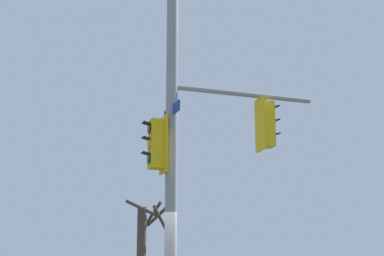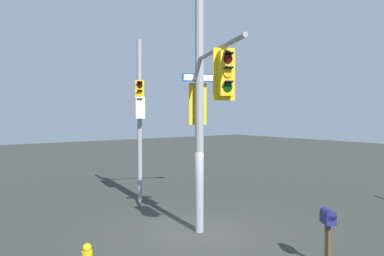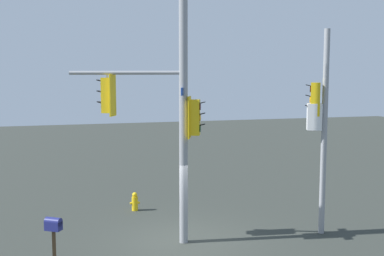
{
  "view_description": "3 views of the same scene",
  "coord_description": "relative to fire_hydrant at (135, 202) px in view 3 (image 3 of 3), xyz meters",
  "views": [
    {
      "loc": [
        8.28,
        9.71,
        1.36
      ],
      "look_at": [
        -0.39,
        0.11,
        4.42
      ],
      "focal_mm": 54.75,
      "sensor_mm": 36.0,
      "label": 1
    },
    {
      "loc": [
        -8.9,
        6.92,
        3.66
      ],
      "look_at": [
        0.05,
        0.14,
        3.25
      ],
      "focal_mm": 34.5,
      "sensor_mm": 36.0,
      "label": 2
    },
    {
      "loc": [
        -3.8,
        -13.58,
        5.16
      ],
      "look_at": [
        0.14,
        -0.66,
        3.71
      ],
      "focal_mm": 42.52,
      "sensor_mm": 36.0,
      "label": 3
    }
  ],
  "objects": [
    {
      "name": "ground_plane",
      "position": [
        0.85,
        -3.83,
        -0.34
      ],
      "size": [
        80.0,
        80.0,
        0.0
      ],
      "primitive_type": "plane",
      "color": "#30352F"
    },
    {
      "name": "main_signal_pole_assembly",
      "position": [
        0.49,
        -3.95,
        4.66
      ],
      "size": [
        4.01,
        4.48,
        9.7
      ],
      "rotation": [
        0.0,
        0.0,
        2.75
      ],
      "color": "gray",
      "rests_on": "ground"
    },
    {
      "name": "secondary_pole_assembly",
      "position": [
        5.41,
        -4.39,
        3.47
      ],
      "size": [
        0.71,
        0.54,
        6.79
      ],
      "rotation": [
        0.0,
        0.0,
        2.69
      ],
      "color": "gray",
      "rests_on": "ground"
    },
    {
      "name": "fire_hydrant",
      "position": [
        0.0,
        0.0,
        0.0
      ],
      "size": [
        0.38,
        0.24,
        0.73
      ],
      "color": "yellow",
      "rests_on": "ground"
    },
    {
      "name": "mailbox",
      "position": [
        -3.06,
        -4.77,
        0.76
      ],
      "size": [
        0.5,
        0.45,
        1.41
      ],
      "rotation": [
        0.0,
        0.0,
        4.12
      ],
      "color": "#4C3823",
      "rests_on": "ground"
    }
  ]
}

